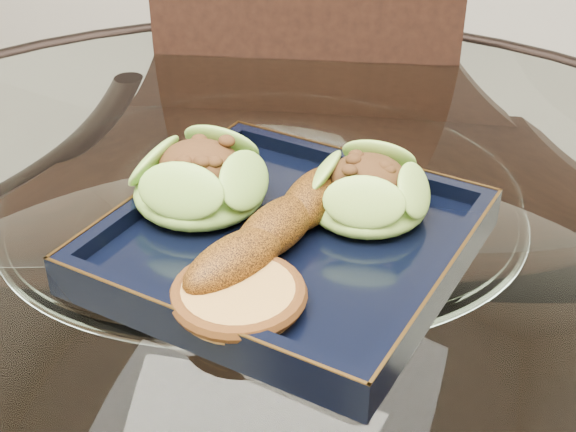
% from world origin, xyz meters
% --- Properties ---
extents(dining_table, '(1.13, 1.13, 0.77)m').
position_xyz_m(dining_table, '(-0.00, -0.00, 0.60)').
color(dining_table, white).
rests_on(dining_table, ground).
extents(dining_chair, '(0.49, 0.49, 0.96)m').
position_xyz_m(dining_chair, '(-0.07, 0.30, 0.53)').
color(dining_chair, black).
rests_on(dining_chair, ground).
extents(navy_plate, '(0.32, 0.32, 0.02)m').
position_xyz_m(navy_plate, '(0.03, -0.02, 0.77)').
color(navy_plate, black).
rests_on(navy_plate, dining_table).
extents(lettuce_wrap_left, '(0.15, 0.15, 0.04)m').
position_xyz_m(lettuce_wrap_left, '(-0.06, 0.00, 0.80)').
color(lettuce_wrap_left, '#73A730').
rests_on(lettuce_wrap_left, navy_plate).
extents(lettuce_wrap_right, '(0.13, 0.13, 0.04)m').
position_xyz_m(lettuce_wrap_right, '(0.08, 0.03, 0.80)').
color(lettuce_wrap_right, '#6C9F2E').
rests_on(lettuce_wrap_right, navy_plate).
extents(roasted_plantain, '(0.09, 0.20, 0.04)m').
position_xyz_m(roasted_plantain, '(0.02, -0.04, 0.80)').
color(roasted_plantain, '#6A390B').
rests_on(roasted_plantain, navy_plate).
extents(crumb_patty, '(0.11, 0.11, 0.02)m').
position_xyz_m(crumb_patty, '(0.02, -0.11, 0.79)').
color(crumb_patty, '#B9823D').
rests_on(crumb_patty, navy_plate).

